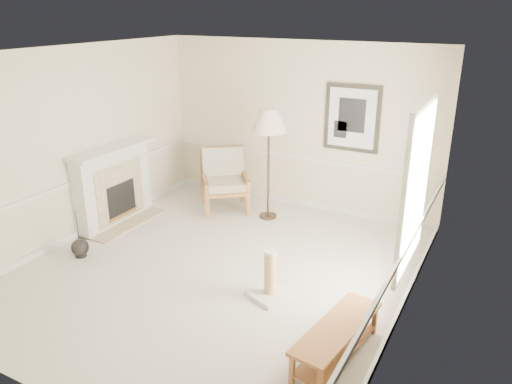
% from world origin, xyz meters
% --- Properties ---
extents(ground, '(5.50, 5.50, 0.00)m').
position_xyz_m(ground, '(0.00, 0.00, 0.00)').
color(ground, silver).
rests_on(ground, ground).
extents(room, '(5.04, 5.54, 2.92)m').
position_xyz_m(room, '(0.14, 0.08, 1.87)').
color(room, beige).
rests_on(room, ground).
extents(fireplace, '(0.64, 1.64, 1.31)m').
position_xyz_m(fireplace, '(-2.34, 0.60, 0.64)').
color(fireplace, white).
rests_on(fireplace, ground).
extents(floor_vase, '(0.25, 0.25, 0.74)m').
position_xyz_m(floor_vase, '(-1.94, -0.59, 0.14)').
color(floor_vase, black).
rests_on(floor_vase, ground).
extents(armchair, '(1.15, 1.16, 1.06)m').
position_xyz_m(armchair, '(-1.09, 2.03, 0.57)').
color(armchair, '#92592F').
rests_on(armchair, ground).
extents(floor_lamp, '(0.70, 0.70, 1.88)m').
position_xyz_m(floor_lamp, '(-0.20, 1.98, 1.64)').
color(floor_lamp, black).
rests_on(floor_lamp, ground).
extents(bench, '(0.58, 1.37, 0.38)m').
position_xyz_m(bench, '(2.07, -0.95, 0.25)').
color(bench, '#92592F').
rests_on(bench, ground).
extents(scratching_post, '(0.59, 0.59, 0.64)m').
position_xyz_m(scratching_post, '(0.95, -0.25, 0.20)').
color(scratching_post, white).
rests_on(scratching_post, ground).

